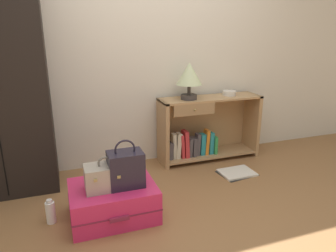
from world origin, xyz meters
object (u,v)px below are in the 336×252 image
(bowl, at_px, (229,93))
(open_book_on_floor, at_px, (237,173))
(bottle, at_px, (51,212))
(train_case, at_px, (105,177))
(suitcase_large, at_px, (113,201))
(handbag, at_px, (126,169))
(table_lamp, at_px, (189,76))
(bookshelf, at_px, (204,130))

(bowl, bearing_deg, open_book_on_floor, -106.43)
(bottle, bearing_deg, bowl, 21.46)
(train_case, xyz_separation_m, open_book_on_floor, (1.38, 0.37, -0.36))
(bowl, height_order, suitcase_large, bowl)
(handbag, bearing_deg, table_lamp, 43.84)
(suitcase_large, xyz_separation_m, bottle, (-0.47, 0.07, -0.04))
(bookshelf, distance_m, handbag, 1.38)
(handbag, height_order, open_book_on_floor, handbag)
(handbag, bearing_deg, bowl, 32.38)
(bowl, bearing_deg, suitcase_large, -150.41)
(open_book_on_floor, bearing_deg, table_lamp, 128.14)
(table_lamp, bearing_deg, train_case, -141.00)
(table_lamp, height_order, handbag, table_lamp)
(bookshelf, bearing_deg, train_case, -145.02)
(open_book_on_floor, bearing_deg, bowl, 73.57)
(bowl, bearing_deg, table_lamp, -175.90)
(train_case, relative_size, bottle, 1.56)
(train_case, distance_m, open_book_on_floor, 1.47)
(suitcase_large, relative_size, handbag, 1.77)
(table_lamp, bearing_deg, bottle, -153.18)
(suitcase_large, bearing_deg, bowl, 29.59)
(suitcase_large, height_order, bottle, suitcase_large)
(train_case, bearing_deg, bookshelf, 34.98)
(train_case, xyz_separation_m, bottle, (-0.42, 0.10, -0.27))
(table_lamp, distance_m, suitcase_large, 1.50)
(train_case, bearing_deg, bottle, 166.44)
(bookshelf, height_order, suitcase_large, bookshelf)
(bookshelf, height_order, open_book_on_floor, bookshelf)
(bowl, relative_size, open_book_on_floor, 0.38)
(table_lamp, bearing_deg, open_book_on_floor, -51.86)
(train_case, height_order, open_book_on_floor, train_case)
(bottle, bearing_deg, train_case, -13.56)
(bottle, distance_m, open_book_on_floor, 1.81)
(train_case, relative_size, open_book_on_floor, 0.78)
(handbag, bearing_deg, train_case, 178.06)
(open_book_on_floor, bearing_deg, bookshelf, 107.00)
(bookshelf, xyz_separation_m, open_book_on_floor, (0.15, -0.49, -0.33))
(open_book_on_floor, bearing_deg, suitcase_large, -165.44)
(suitcase_large, bearing_deg, bookshelf, 35.28)
(table_lamp, relative_size, handbag, 1.02)
(bookshelf, relative_size, table_lamp, 2.98)
(handbag, height_order, bottle, handbag)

